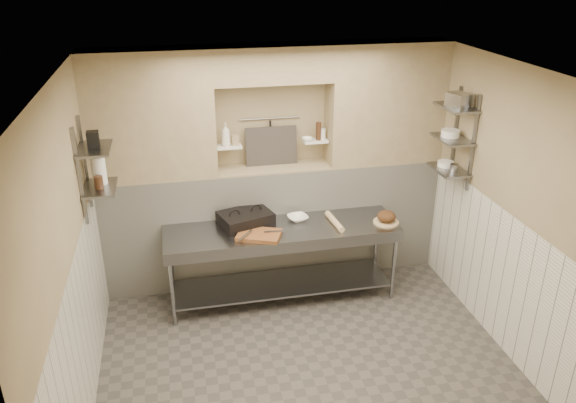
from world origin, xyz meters
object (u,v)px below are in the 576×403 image
object	(u,v)px
panini_press	(246,219)
cutting_board	(259,235)
rolling_pin	(335,221)
bottle_soap	(226,135)
bread_loaf	(386,216)
jug_left	(99,170)
mixing_bowl	(298,218)
prep_table	(282,249)
bowl_alcove	(307,139)

from	to	relation	value
panini_press	cutting_board	world-z (taller)	panini_press
rolling_pin	bottle_soap	world-z (taller)	bottle_soap
bread_loaf	jug_left	world-z (taller)	jug_left
mixing_bowl	rolling_pin	distance (m)	0.42
jug_left	prep_table	bearing A→B (deg)	1.42
prep_table	bowl_alcove	bearing A→B (deg)	53.28
prep_table	cutting_board	distance (m)	0.42
mixing_bowl	bottle_soap	distance (m)	1.24
prep_table	jug_left	distance (m)	2.14
bread_loaf	jug_left	xyz separation A→B (m)	(-3.01, 0.05, 0.77)
rolling_pin	bottle_soap	bearing A→B (deg)	152.32
panini_press	rolling_pin	distance (m)	1.00
prep_table	cutting_board	size ratio (longest dim) A/B	5.74
cutting_board	bread_loaf	bearing A→B (deg)	1.44
mixing_bowl	bread_loaf	size ratio (longest dim) A/B	1.07
prep_table	mixing_bowl	world-z (taller)	mixing_bowl
prep_table	rolling_pin	bearing A→B (deg)	-1.54
bread_loaf	bowl_alcove	world-z (taller)	bowl_alcove
cutting_board	jug_left	distance (m)	1.76
panini_press	jug_left	xyz separation A→B (m)	(-1.45, -0.22, 0.77)
prep_table	bottle_soap	xyz separation A→B (m)	(-0.52, 0.57, 1.20)
panini_press	cutting_board	distance (m)	0.33
jug_left	mixing_bowl	bearing A→B (deg)	5.99
prep_table	bottle_soap	world-z (taller)	bottle_soap
bread_loaf	bowl_alcove	bearing A→B (deg)	139.77
cutting_board	jug_left	bearing A→B (deg)	176.66
prep_table	bowl_alcove	size ratio (longest dim) A/B	20.90
cutting_board	rolling_pin	size ratio (longest dim) A/B	1.01
prep_table	panini_press	size ratio (longest dim) A/B	4.00
prep_table	mixing_bowl	size ratio (longest dim) A/B	11.54
mixing_bowl	rolling_pin	xyz separation A→B (m)	(0.38, -0.19, 0.01)
bowl_alcove	jug_left	world-z (taller)	jug_left
bread_loaf	bottle_soap	xyz separation A→B (m)	(-1.70, 0.67, 0.86)
rolling_pin	bread_loaf	xyz separation A→B (m)	(0.58, -0.08, 0.05)
prep_table	jug_left	world-z (taller)	jug_left
mixing_bowl	bowl_alcove	world-z (taller)	bowl_alcove
prep_table	bread_loaf	world-z (taller)	bread_loaf
prep_table	bottle_soap	distance (m)	1.43
cutting_board	jug_left	world-z (taller)	jug_left
mixing_bowl	cutting_board	bearing A→B (deg)	-148.39
bowl_alcove	jug_left	size ratio (longest dim) A/B	0.45
bottle_soap	bowl_alcove	distance (m)	0.94
rolling_pin	jug_left	distance (m)	2.56
mixing_bowl	bread_loaf	xyz separation A→B (m)	(0.96, -0.27, 0.05)
cutting_board	bowl_alcove	bearing A→B (deg)	44.80
bottle_soap	rolling_pin	bearing A→B (deg)	-27.68
bottle_soap	jug_left	xyz separation A→B (m)	(-1.31, -0.61, -0.09)
bread_loaf	mixing_bowl	bearing A→B (deg)	164.43
jug_left	panini_press	bearing A→B (deg)	8.57
bottle_soap	bowl_alcove	world-z (taller)	bottle_soap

